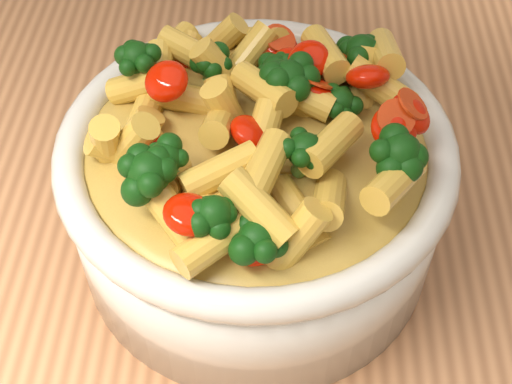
{
  "coord_description": "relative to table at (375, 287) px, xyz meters",
  "views": [
    {
      "loc": [
        -0.09,
        -0.34,
        1.31
      ],
      "look_at": [
        -0.1,
        -0.03,
        0.95
      ],
      "focal_mm": 50.0,
      "sensor_mm": 36.0,
      "label": 1
    }
  ],
  "objects": [
    {
      "name": "table",
      "position": [
        0.0,
        0.0,
        0.0
      ],
      "size": [
        1.2,
        0.8,
        0.9
      ],
      "color": "#BD7E51",
      "rests_on": "ground"
    },
    {
      "name": "serving_bowl",
      "position": [
        -0.1,
        -0.03,
        0.16
      ],
      "size": [
        0.25,
        0.25,
        0.11
      ],
      "color": "silver",
      "rests_on": "table"
    },
    {
      "name": "pasta_salad",
      "position": [
        -0.1,
        -0.03,
        0.22
      ],
      "size": [
        0.2,
        0.2,
        0.04
      ],
      "color": "gold",
      "rests_on": "serving_bowl"
    }
  ]
}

